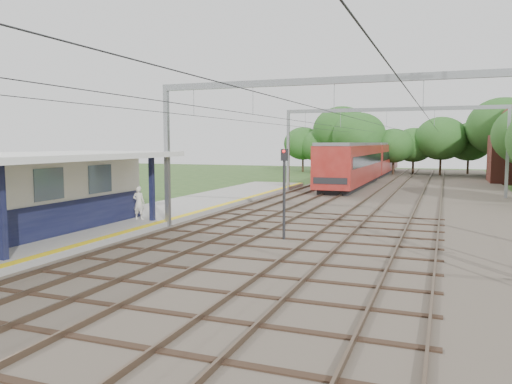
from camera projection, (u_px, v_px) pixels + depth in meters
The scene contains 9 objects.
ballast_bed at pixel (388, 201), 35.42m from camera, with size 18.00×90.00×0.10m, color #473D33.
platform at pixel (114, 225), 24.60m from camera, with size 5.00×52.00×0.35m, color gray.
yellow_stripe at pixel (153, 224), 23.78m from camera, with size 0.45×52.00×0.01m, color yellow.
rail_tracks at pixel (353, 198), 36.29m from camera, with size 11.80×88.00×0.15m.
catenary_system at pixel (372, 122), 30.71m from camera, with size 17.22×88.00×7.00m.
tree_band at pixel (412, 137), 60.22m from camera, with size 31.72×30.88×8.82m.
person at pixel (139, 203), 25.14m from camera, with size 0.62×0.41×1.71m, color white.
train at pixel (368, 160), 56.26m from camera, with size 3.14×39.14×4.11m.
signal_post at pixel (284, 186), 21.14m from camera, with size 0.28×0.25×3.96m.
Camera 1 is at (7.72, -6.22, 4.24)m, focal length 35.00 mm.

